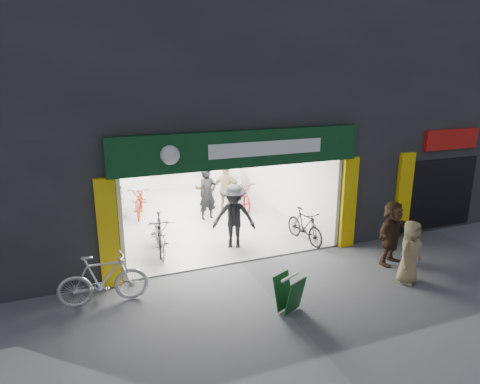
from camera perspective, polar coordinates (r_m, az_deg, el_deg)
ground at (r=11.40m, az=0.04°, el=-9.42°), size 60.00×60.00×0.00m
building at (r=15.34m, az=-3.79°, el=13.68°), size 17.00×10.27×8.00m
bike_left_front at (r=12.11m, az=-10.68°, el=-5.51°), size 0.83×2.01×1.03m
bike_left_midfront at (r=12.10m, az=-10.68°, el=-5.45°), size 0.82×1.82×1.06m
bike_left_midback at (r=15.30m, az=-13.20°, el=-1.06°), size 1.13×2.17×1.09m
bike_left_back at (r=15.64m, az=-15.79°, el=-0.72°), size 0.76×1.99×1.17m
bike_right_front at (r=12.67m, az=8.62°, el=-4.50°), size 0.66×1.72×1.01m
bike_right_mid at (r=15.70m, az=0.19°, el=-0.30°), size 0.81×2.02×1.04m
bike_right_back at (r=16.42m, az=-0.88°, el=0.61°), size 0.64×1.93×1.15m
parked_bike at (r=9.76m, az=-17.80°, el=-11.03°), size 1.93×0.65×1.14m
customer_a at (r=14.35m, az=-4.36°, el=-0.32°), size 0.75×0.59×1.79m
customer_b at (r=15.55m, az=-4.64°, el=0.45°), size 0.80×0.65×1.54m
customer_c at (r=11.98m, az=-0.81°, el=-3.33°), size 1.38×1.13×1.87m
customer_d at (r=14.92m, az=-1.80°, el=0.30°), size 1.08×0.99×1.78m
pedestrian_near at (r=10.86m, az=21.70°, el=-7.45°), size 0.88×0.73×1.54m
pedestrian_far at (r=11.73m, az=19.58°, el=-5.12°), size 1.66×1.06×1.71m
sandwich_board at (r=9.17m, az=6.56°, el=-13.18°), size 0.66×0.67×0.77m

